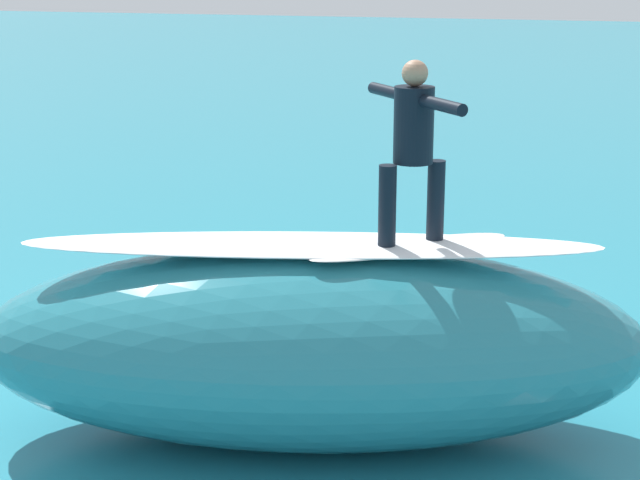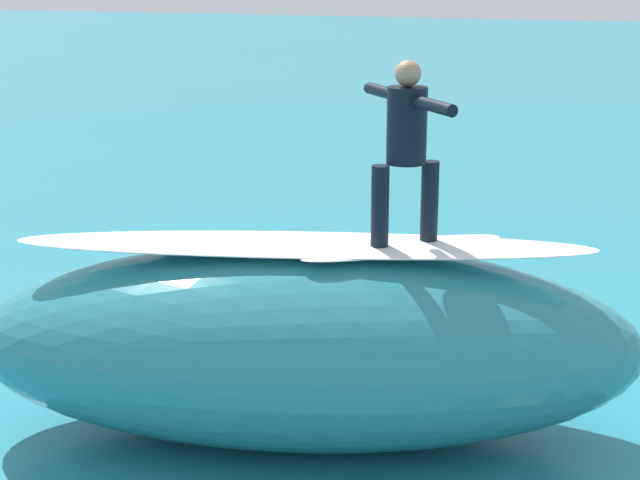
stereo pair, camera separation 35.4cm
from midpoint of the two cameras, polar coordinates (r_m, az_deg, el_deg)
The scene contains 9 objects.
ground_plane at distance 12.42m, azimuth 0.31°, elevation -5.45°, with size 120.00×120.00×0.00m, color teal.
wave_crest at distance 9.71m, azimuth 0.17°, elevation -5.76°, with size 6.27×2.50×1.85m, color teal.
wave_foam_lip at distance 9.40m, azimuth 0.17°, elevation -0.27°, with size 5.33×0.88×0.08m, color white.
surfboard_riding at distance 9.39m, azimuth 5.73°, elevation -0.43°, with size 2.02×0.48×0.06m, color silver.
surfer_riding at distance 9.17m, azimuth 5.90°, elevation 5.53°, with size 1.09×1.26×1.65m.
surfboard_paddling at distance 13.61m, azimuth -2.46°, elevation -3.36°, with size 1.95×0.52×0.08m, color silver.
surfer_paddling at distance 13.63m, azimuth -2.87°, elevation -2.59°, with size 1.57×0.76×0.29m.
foam_patch_near at distance 14.24m, azimuth 5.68°, elevation -2.54°, with size 0.73×0.56×0.09m, color white.
foam_patch_far at distance 11.45m, azimuth 4.22°, elevation -6.97°, with size 0.70×0.50×0.16m, color white.
Camera 2 is at (-3.55, 11.02, 4.48)m, focal length 58.09 mm.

